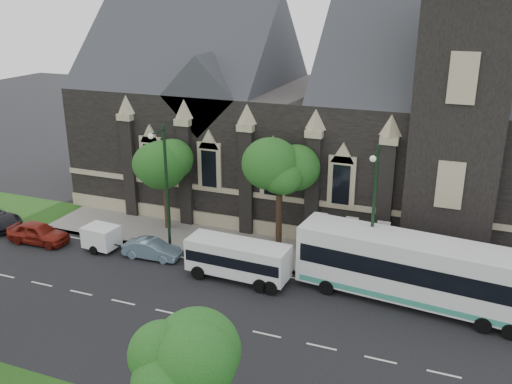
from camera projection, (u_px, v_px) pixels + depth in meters
The scene contains 16 objects.
ground at pixel (168, 312), 31.61m from camera, with size 160.00×160.00×0.00m, color black.
sidewalk at pixel (234, 245), 39.92m from camera, with size 80.00×5.00×0.15m, color gray.
museum at pixel (340, 115), 43.60m from camera, with size 40.00×17.70×29.90m.
tree_park_east at pixel (181, 365), 19.76m from camera, with size 3.40×3.40×6.28m.
tree_walk_right at pixel (284, 169), 37.96m from camera, with size 4.08×4.08×7.80m.
tree_walk_left at pixel (168, 157), 41.08m from camera, with size 3.91×3.91×7.64m.
street_lamp_near at pixel (373, 210), 32.68m from camera, with size 0.36×1.88×9.00m.
street_lamp_mid at pixel (165, 182), 37.50m from camera, with size 0.36×1.88×9.00m.
banner_flag_left at pixel (319, 231), 36.55m from camera, with size 0.90×0.10×4.00m.
banner_flag_center at pixel (349, 236), 35.86m from camera, with size 0.90×0.10×4.00m.
banner_flag_right at pixel (380, 240), 35.17m from camera, with size 0.90×0.10×4.00m.
tour_coach at pixel (415, 269), 31.94m from camera, with size 13.81×4.28×3.96m.
shuttle_bus at pixel (238, 258), 34.83m from camera, with size 6.63×2.55×2.53m.
box_trailer at pixel (101, 237), 39.04m from camera, with size 3.37×1.98×1.77m.
sedan at pixel (152, 249), 37.94m from camera, with size 1.39×3.99×1.31m, color #728FA5.
car_far_red at pixel (38, 233), 40.23m from camera, with size 1.85×4.60×1.57m, color maroon.
Camera 1 is at (14.70, -23.78, 17.02)m, focal length 39.05 mm.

